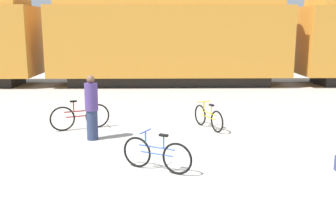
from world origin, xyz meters
The scene contains 8 objects.
ground_plane centered at (0.00, 0.00, 0.00)m, with size 80.00×80.00×0.00m, color #A8A399.
freight_train centered at (0.00, 12.50, 3.00)m, with size 39.91×3.06×5.69m.
rail_near centered at (0.00, 11.79, 0.01)m, with size 51.91×0.07×0.01m, color #4C4238.
rail_far centered at (0.00, 13.22, 0.01)m, with size 51.91×0.07×0.01m, color #4C4238.
bicycle_maroon centered at (-3.00, 2.94, 0.40)m, with size 1.73×0.74×0.95m.
bicycle_yellow centered at (0.98, 2.95, 0.36)m, with size 0.74×1.54×0.83m.
bicycle_blue centered at (-0.61, -0.72, 0.38)m, with size 1.54×0.85×0.88m.
person_in_purple centered at (-2.44, 1.79, 0.92)m, with size 0.37×0.37×1.83m.
Camera 1 is at (-0.53, -8.99, 3.13)m, focal length 42.00 mm.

